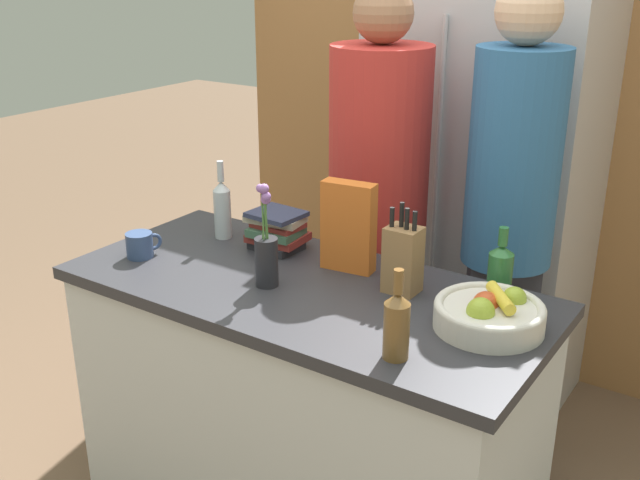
{
  "coord_description": "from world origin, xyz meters",
  "views": [
    {
      "loc": [
        1.22,
        -1.71,
        1.89
      ],
      "look_at": [
        0.0,
        0.09,
        1.05
      ],
      "focal_mm": 42.0,
      "sensor_mm": 36.0,
      "label": 1
    }
  ],
  "objects_px": {
    "book_stack": "(277,230)",
    "knife_block": "(403,259)",
    "bottle_oil": "(397,324)",
    "refrigerator": "(483,173)",
    "bottle_wine": "(222,208)",
    "person_in_blue": "(509,216)",
    "bottle_vinegar": "(500,269)",
    "person_at_sink": "(378,204)",
    "coffee_mug": "(140,245)",
    "cereal_box": "(348,227)",
    "fruit_bowl": "(490,313)",
    "flower_vase": "(266,253)"
  },
  "relations": [
    {
      "from": "book_stack",
      "to": "knife_block",
      "type": "bearing_deg",
      "value": -6.97
    },
    {
      "from": "knife_block",
      "to": "bottle_oil",
      "type": "bearing_deg",
      "value": -63.99
    },
    {
      "from": "refrigerator",
      "to": "bottle_wine",
      "type": "bearing_deg",
      "value": -119.07
    },
    {
      "from": "knife_block",
      "to": "person_in_blue",
      "type": "xyz_separation_m",
      "value": [
        0.13,
        0.52,
        0.01
      ]
    },
    {
      "from": "bottle_vinegar",
      "to": "book_stack",
      "type": "bearing_deg",
      "value": -174.73
    },
    {
      "from": "bottle_oil",
      "to": "knife_block",
      "type": "bearing_deg",
      "value": 116.01
    },
    {
      "from": "bottle_wine",
      "to": "person_at_sink",
      "type": "relative_size",
      "value": 0.16
    },
    {
      "from": "coffee_mug",
      "to": "knife_block",
      "type": "bearing_deg",
      "value": 16.23
    },
    {
      "from": "cereal_box",
      "to": "knife_block",
      "type": "bearing_deg",
      "value": -12.93
    },
    {
      "from": "cereal_box",
      "to": "book_stack",
      "type": "relative_size",
      "value": 1.41
    },
    {
      "from": "coffee_mug",
      "to": "bottle_wine",
      "type": "distance_m",
      "value": 0.32
    },
    {
      "from": "person_at_sink",
      "to": "fruit_bowl",
      "type": "bearing_deg",
      "value": -58.94
    },
    {
      "from": "bottle_wine",
      "to": "knife_block",
      "type": "bearing_deg",
      "value": -3.5
    },
    {
      "from": "person_at_sink",
      "to": "person_in_blue",
      "type": "height_order",
      "value": "person_in_blue"
    },
    {
      "from": "person_at_sink",
      "to": "refrigerator",
      "type": "bearing_deg",
      "value": 54.78
    },
    {
      "from": "bottle_oil",
      "to": "flower_vase",
      "type": "bearing_deg",
      "value": 162.96
    },
    {
      "from": "bottle_wine",
      "to": "coffee_mug",
      "type": "bearing_deg",
      "value": -110.22
    },
    {
      "from": "fruit_bowl",
      "to": "flower_vase",
      "type": "distance_m",
      "value": 0.69
    },
    {
      "from": "flower_vase",
      "to": "coffee_mug",
      "type": "height_order",
      "value": "flower_vase"
    },
    {
      "from": "fruit_bowl",
      "to": "bottle_oil",
      "type": "xyz_separation_m",
      "value": [
        -0.13,
        -0.28,
        0.05
      ]
    },
    {
      "from": "coffee_mug",
      "to": "person_at_sink",
      "type": "height_order",
      "value": "person_at_sink"
    },
    {
      "from": "fruit_bowl",
      "to": "flower_vase",
      "type": "relative_size",
      "value": 0.92
    },
    {
      "from": "book_stack",
      "to": "person_at_sink",
      "type": "relative_size",
      "value": 0.12
    },
    {
      "from": "flower_vase",
      "to": "knife_block",
      "type": "bearing_deg",
      "value": 27.92
    },
    {
      "from": "bottle_oil",
      "to": "bottle_wine",
      "type": "distance_m",
      "value": 1.01
    },
    {
      "from": "knife_block",
      "to": "book_stack",
      "type": "bearing_deg",
      "value": 173.03
    },
    {
      "from": "bottle_vinegar",
      "to": "person_at_sink",
      "type": "height_order",
      "value": "person_at_sink"
    },
    {
      "from": "fruit_bowl",
      "to": "bottle_wine",
      "type": "xyz_separation_m",
      "value": [
        -1.06,
        0.12,
        0.07
      ]
    },
    {
      "from": "refrigerator",
      "to": "bottle_oil",
      "type": "distance_m",
      "value": 1.46
    },
    {
      "from": "bottle_vinegar",
      "to": "cereal_box",
      "type": "bearing_deg",
      "value": -170.05
    },
    {
      "from": "flower_vase",
      "to": "bottle_wine",
      "type": "relative_size",
      "value": 1.16
    },
    {
      "from": "refrigerator",
      "to": "fruit_bowl",
      "type": "xyz_separation_m",
      "value": [
        0.5,
        -1.13,
        -0.04
      ]
    },
    {
      "from": "fruit_bowl",
      "to": "cereal_box",
      "type": "relative_size",
      "value": 1.03
    },
    {
      "from": "refrigerator",
      "to": "person_at_sink",
      "type": "distance_m",
      "value": 0.62
    },
    {
      "from": "refrigerator",
      "to": "book_stack",
      "type": "distance_m",
      "value": 1.05
    },
    {
      "from": "coffee_mug",
      "to": "person_in_blue",
      "type": "bearing_deg",
      "value": 38.02
    },
    {
      "from": "refrigerator",
      "to": "knife_block",
      "type": "xyz_separation_m",
      "value": [
        0.19,
        -1.06,
        0.02
      ]
    },
    {
      "from": "fruit_bowl",
      "to": "book_stack",
      "type": "height_order",
      "value": "book_stack"
    },
    {
      "from": "coffee_mug",
      "to": "bottle_wine",
      "type": "bearing_deg",
      "value": 69.78
    },
    {
      "from": "book_stack",
      "to": "fruit_bowl",
      "type": "bearing_deg",
      "value": -9.63
    },
    {
      "from": "refrigerator",
      "to": "book_stack",
      "type": "xyz_separation_m",
      "value": [
        -0.34,
        -0.99,
        -0.02
      ]
    },
    {
      "from": "refrigerator",
      "to": "knife_block",
      "type": "relative_size",
      "value": 7.26
    },
    {
      "from": "flower_vase",
      "to": "refrigerator",
      "type": "bearing_deg",
      "value": 81.85
    },
    {
      "from": "bottle_vinegar",
      "to": "bottle_wine",
      "type": "bearing_deg",
      "value": -174.9
    },
    {
      "from": "knife_block",
      "to": "bottle_oil",
      "type": "height_order",
      "value": "knife_block"
    },
    {
      "from": "person_in_blue",
      "to": "bottle_oil",
      "type": "bearing_deg",
      "value": -114.6
    },
    {
      "from": "refrigerator",
      "to": "cereal_box",
      "type": "height_order",
      "value": "refrigerator"
    },
    {
      "from": "flower_vase",
      "to": "bottle_vinegar",
      "type": "relative_size",
      "value": 1.51
    },
    {
      "from": "bottle_oil",
      "to": "person_at_sink",
      "type": "distance_m",
      "value": 0.97
    },
    {
      "from": "cereal_box",
      "to": "bottle_wine",
      "type": "relative_size",
      "value": 1.04
    }
  ]
}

